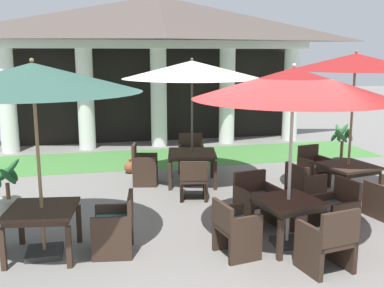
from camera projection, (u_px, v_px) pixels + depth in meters
The scene contains 24 objects.
ground_plane at pixel (250, 260), 6.36m from camera, with size 60.00×60.00×0.00m, color gray.
background_pavilion at pixel (157, 35), 13.66m from camera, with size 9.98×2.46×4.52m.
lawn_strip at pixel (169, 158), 12.56m from camera, with size 11.78×2.40×0.01m, color #47843D.
patio_table_near_foreground at pixel (42, 214), 6.39m from camera, with size 1.05×1.05×0.72m.
patio_umbrella_near_foreground at pixel (33, 79), 6.01m from camera, with size 2.91×2.91×2.78m.
patio_chair_near_foreground_east at pixel (116, 226), 6.52m from camera, with size 0.64×0.67×0.88m.
patio_table_mid_left at pixel (192, 156), 9.94m from camera, with size 1.21×1.21×0.72m.
patio_umbrella_mid_left at pixel (192, 70), 9.58m from camera, with size 2.98×2.98×2.75m.
patio_chair_mid_left_west at pixel (143, 166), 9.96m from camera, with size 0.62×0.64×0.91m.
patio_chair_mid_left_north at pixel (191, 154), 11.03m from camera, with size 0.69×0.62×0.92m.
patio_chair_mid_left_south at pixel (193, 180), 8.95m from camera, with size 0.64×0.68×0.82m.
patio_table_mid_right at pixel (348, 170), 8.87m from camera, with size 1.10×1.10×0.71m.
patio_umbrella_mid_right at pixel (356, 63), 8.46m from camera, with size 2.50×2.50×2.90m.
patio_chair_mid_right_north at pixel (313, 168), 9.85m from camera, with size 0.63×0.61×0.87m.
patio_chair_mid_right_west at pixel (304, 186), 8.49m from camera, with size 0.64×0.67×0.83m.
patio_table_far_back at pixel (288, 206), 6.73m from camera, with size 1.00×1.00×0.72m.
patio_umbrella_far_back at pixel (294, 84), 6.37m from camera, with size 2.89×2.89×2.71m.
patio_chair_far_back_east at pixel (336, 211), 7.12m from camera, with size 0.64×0.67×0.91m.
patio_chair_far_back_north at pixel (256, 201), 7.58m from camera, with size 0.72×0.68×0.88m.
patio_chair_far_back_west at pixel (235, 229), 6.42m from camera, with size 0.60×0.66×0.81m.
patio_chair_far_back_south at pixel (328, 241), 5.95m from camera, with size 0.70×0.66×0.90m.
potted_palm_left_edge at pixel (8, 200), 7.92m from camera, with size 0.54×0.58×1.06m.
potted_palm_right_edge at pixel (341, 157), 10.80m from camera, with size 0.59×0.60×1.23m.
terracotta_urn at pixel (130, 167), 10.93m from camera, with size 0.29×0.29×0.37m.
Camera 1 is at (-2.11, -5.59, 2.85)m, focal length 42.42 mm.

